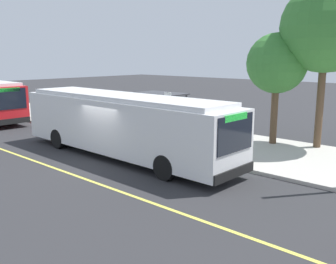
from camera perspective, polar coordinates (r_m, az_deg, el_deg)
The scene contains 9 objects.
ground_plane at distance 17.62m, azimuth -9.33°, elevation -4.28°, with size 120.00×120.00×0.00m, color #2B2B2D.
sidewalk_curb at distance 21.72m, azimuth 3.13°, elevation -0.99°, with size 44.00×6.40×0.15m, color #B7B2A8.
lane_stripe_center at distance 16.41m, azimuth -15.37°, elevation -5.69°, with size 36.00×0.14×0.01m, color #E0D64C.
transit_bus_main at distance 17.87m, azimuth -6.90°, elevation 1.33°, with size 12.56×2.75×2.95m.
bus_shelter at distance 22.19m, azimuth -1.02°, elevation 4.12°, with size 2.90×1.60×2.48m.
waiting_bench at distance 22.11m, azimuth -0.89°, elevation 0.72°, with size 1.60×0.48×0.95m.
route_sign_post at distance 19.06m, azimuth -0.02°, elevation 3.06°, with size 0.44×0.08×2.80m.
street_tree_near_shelter at distance 20.34m, azimuth 22.57°, elevation 14.20°, with size 4.34×4.34×8.06m.
street_tree_upstreet at distance 20.50m, azimuth 15.98°, elevation 9.78°, with size 3.08×3.08×5.72m.
Camera 1 is at (13.37, -10.49, 4.67)m, focal length 40.71 mm.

